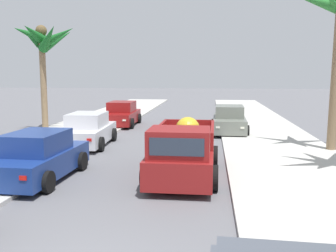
% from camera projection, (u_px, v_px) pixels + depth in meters
% --- Properties ---
extents(sidewalk_left, '(4.71, 60.00, 0.12)m').
position_uv_depth(sidewalk_left, '(47.00, 144.00, 17.90)').
color(sidewalk_left, beige).
rests_on(sidewalk_left, ground).
extents(sidewalk_right, '(4.71, 60.00, 0.12)m').
position_uv_depth(sidewalk_right, '(278.00, 149.00, 16.77)').
color(sidewalk_right, beige).
rests_on(sidewalk_right, ground).
extents(curb_left, '(0.16, 60.00, 0.10)m').
position_uv_depth(curb_left, '(67.00, 145.00, 17.80)').
color(curb_left, silver).
rests_on(curb_left, ground).
extents(curb_right, '(0.16, 60.00, 0.10)m').
position_uv_depth(curb_right, '(256.00, 149.00, 16.87)').
color(curb_right, silver).
rests_on(curb_right, ground).
extents(pickup_truck, '(2.27, 5.23, 1.85)m').
position_uv_depth(pickup_truck, '(183.00, 153.00, 12.36)').
color(pickup_truck, maroon).
rests_on(pickup_truck, ground).
extents(car_left_near, '(2.14, 4.31, 1.54)m').
position_uv_depth(car_left_near, '(88.00, 131.00, 17.79)').
color(car_left_near, silver).
rests_on(car_left_near, ground).
extents(car_right_near, '(2.06, 4.28, 1.54)m').
position_uv_depth(car_right_near, '(122.00, 114.00, 24.65)').
color(car_right_near, maroon).
rests_on(car_right_near, ground).
extents(car_left_mid, '(2.11, 4.30, 1.54)m').
position_uv_depth(car_left_mid, '(229.00, 120.00, 21.58)').
color(car_left_mid, slate).
rests_on(car_left_mid, ground).
extents(car_right_far, '(2.16, 4.32, 1.54)m').
position_uv_depth(car_right_far, '(39.00, 157.00, 12.13)').
color(car_right_far, navy).
rests_on(car_right_far, ground).
extents(palm_tree_right_fore, '(3.52, 3.79, 6.05)m').
position_uv_depth(palm_tree_right_fore, '(44.00, 43.00, 21.49)').
color(palm_tree_right_fore, '#846B4C').
rests_on(palm_tree_right_fore, ground).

